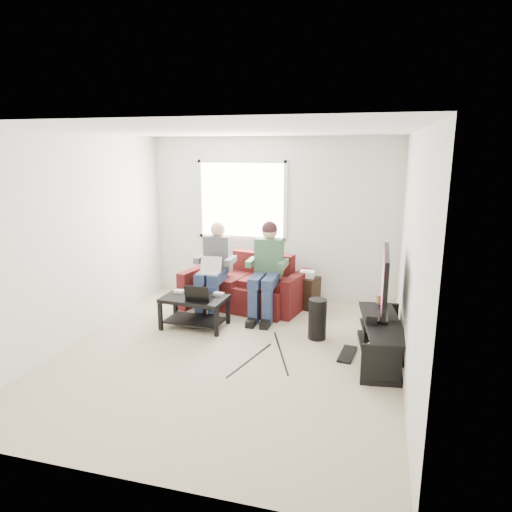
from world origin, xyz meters
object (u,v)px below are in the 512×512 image
(sofa, at_px, (246,287))
(coffee_table, at_px, (195,305))
(end_table, at_px, (307,291))
(subwoofer, at_px, (317,319))
(tv_stand, at_px, (381,342))
(tv, at_px, (385,281))

(sofa, relative_size, coffee_table, 2.14)
(coffee_table, bearing_deg, end_table, 41.14)
(subwoofer, xyz_separation_m, end_table, (-0.32, 1.14, -0.00))
(tv_stand, xyz_separation_m, end_table, (-1.12, 1.52, 0.06))
(sofa, xyz_separation_m, tv_stand, (2.04, -1.33, -0.10))
(tv, bearing_deg, tv_stand, -88.53)
(sofa, xyz_separation_m, coffee_table, (-0.44, -1.00, 0.01))
(tv_stand, distance_m, subwoofer, 0.89)
(tv, relative_size, subwoofer, 2.07)
(tv_stand, bearing_deg, coffee_table, 172.46)
(sofa, relative_size, tv_stand, 1.34)
(coffee_table, distance_m, tv_stand, 2.51)
(coffee_table, bearing_deg, tv, -5.27)
(sofa, bearing_deg, end_table, 12.00)
(coffee_table, distance_m, end_table, 1.81)
(end_table, bearing_deg, sofa, -168.00)
(coffee_table, relative_size, tv, 0.82)
(sofa, distance_m, subwoofer, 1.56)
(sofa, relative_size, subwoofer, 3.62)
(tv_stand, relative_size, end_table, 2.45)
(tv_stand, bearing_deg, tv, 91.47)
(end_table, bearing_deg, tv, -51.78)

